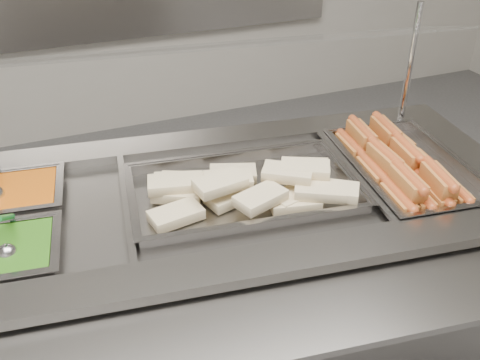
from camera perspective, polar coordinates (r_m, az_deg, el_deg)
name	(u,v)px	position (r m, az deg, el deg)	size (l,w,h in m)	color
steam_counter	(226,295)	(1.70, -1.47, -12.20)	(1.74, 0.94, 0.79)	slate
tray_rail	(273,320)	(1.14, 3.56, -14.66)	(1.60, 0.53, 0.05)	gray
sneeze_guard	(207,51)	(1.48, -3.59, 13.57)	(1.47, 0.45, 0.39)	#BABABE
pan_hotdogs	(405,174)	(1.66, 17.19, 0.63)	(0.36, 0.52, 0.09)	gray
pan_wraps	(243,193)	(1.47, 0.33, -1.38)	(0.64, 0.43, 0.06)	gray
pan_beans	(11,202)	(1.58, -23.22, -2.21)	(0.29, 0.24, 0.09)	gray
pan_peas	(0,262)	(1.38, -24.26, -7.99)	(0.29, 0.24, 0.09)	gray
hotdogs_in_buns	(397,163)	(1.62, 16.45, 1.77)	(0.27, 0.47, 0.10)	#A25A22
tortilla_wraps	(247,187)	(1.44, 0.78, -0.71)	(0.56, 0.36, 0.08)	#CDB289
serving_spoon	(7,247)	(1.34, -23.59, -6.55)	(0.05, 0.16, 0.12)	#B9B9BE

